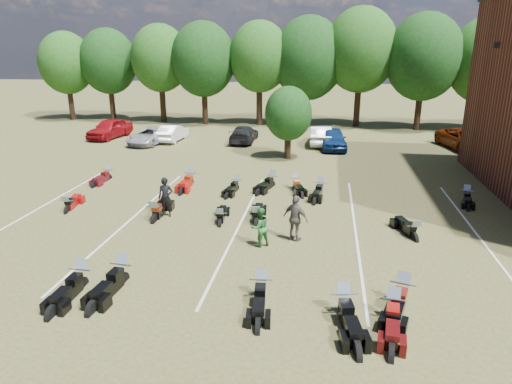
% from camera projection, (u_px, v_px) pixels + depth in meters
% --- Properties ---
extents(ground, '(160.00, 160.00, 0.00)m').
position_uv_depth(ground, '(305.00, 259.00, 16.85)').
color(ground, brown).
rests_on(ground, ground).
extents(car_0, '(2.66, 4.98, 1.61)m').
position_uv_depth(car_0, '(110.00, 128.00, 38.33)').
color(car_0, maroon).
rests_on(car_0, ground).
extents(car_1, '(1.61, 4.11, 1.33)m').
position_uv_depth(car_1, '(172.00, 133.00, 37.17)').
color(car_1, silver).
rests_on(car_1, ground).
extents(car_2, '(2.77, 4.83, 1.27)m').
position_uv_depth(car_2, '(150.00, 136.00, 36.09)').
color(car_2, '#95969D').
rests_on(car_2, ground).
extents(car_3, '(1.86, 4.49, 1.30)m').
position_uv_depth(car_3, '(244.00, 134.00, 36.74)').
color(car_3, black).
rests_on(car_3, ground).
extents(car_4, '(2.20, 4.65, 1.54)m').
position_uv_depth(car_4, '(333.00, 139.00, 34.38)').
color(car_4, navy).
rests_on(car_4, ground).
extents(car_5, '(1.63, 4.55, 1.49)m').
position_uv_depth(car_5, '(321.00, 135.00, 35.76)').
color(car_5, '#ACABA7').
rests_on(car_5, ground).
extents(car_6, '(3.71, 5.76, 1.48)m').
position_uv_depth(car_6, '(464.00, 139.00, 34.26)').
color(car_6, '#5B1905').
rests_on(car_6, ground).
extents(car_7, '(2.81, 5.21, 1.43)m').
position_uv_depth(car_7, '(493.00, 143.00, 33.23)').
color(car_7, '#3D3E43').
rests_on(car_7, ground).
extents(person_black, '(0.75, 0.57, 1.84)m').
position_uv_depth(person_black, '(166.00, 197.00, 20.77)').
color(person_black, black).
rests_on(person_black, ground).
extents(person_green, '(0.98, 0.94, 1.59)m').
position_uv_depth(person_green, '(260.00, 227.00, 17.71)').
color(person_green, '#2A7030').
rests_on(person_green, ground).
extents(person_grey, '(1.20, 0.93, 1.90)m').
position_uv_depth(person_grey, '(296.00, 218.00, 18.17)').
color(person_grey, '#504C44').
rests_on(person_grey, ground).
extents(motorcycle_1, '(0.97, 2.55, 1.39)m').
position_uv_depth(motorcycle_1, '(123.00, 283.00, 15.18)').
color(motorcycle_1, black).
rests_on(motorcycle_1, ground).
extents(motorcycle_2, '(0.76, 2.36, 1.32)m').
position_uv_depth(motorcycle_2, '(82.00, 287.00, 14.90)').
color(motorcycle_2, black).
rests_on(motorcycle_2, ground).
extents(motorcycle_3, '(0.95, 2.37, 1.29)m').
position_uv_depth(motorcycle_3, '(261.00, 298.00, 14.28)').
color(motorcycle_3, black).
rests_on(motorcycle_3, ground).
extents(motorcycle_4, '(1.22, 2.61, 1.40)m').
position_uv_depth(motorcycle_4, '(343.00, 315.00, 13.39)').
color(motorcycle_4, black).
rests_on(motorcycle_4, ground).
extents(motorcycle_5, '(1.48, 2.64, 1.40)m').
position_uv_depth(motorcycle_5, '(401.00, 303.00, 13.96)').
color(motorcycle_5, black).
rests_on(motorcycle_5, ground).
extents(motorcycle_6, '(1.07, 2.48, 1.34)m').
position_uv_depth(motorcycle_6, '(391.00, 319.00, 13.18)').
color(motorcycle_6, '#3E0809').
rests_on(motorcycle_6, ground).
extents(motorcycle_7, '(0.97, 2.18, 1.18)m').
position_uv_depth(motorcycle_7, '(68.00, 212.00, 21.53)').
color(motorcycle_7, maroon).
rests_on(motorcycle_7, ground).
extents(motorcycle_8, '(0.85, 2.52, 1.40)m').
position_uv_depth(motorcycle_8, '(155.00, 221.00, 20.44)').
color(motorcycle_8, black).
rests_on(motorcycle_8, ground).
extents(motorcycle_9, '(0.84, 2.30, 1.26)m').
position_uv_depth(motorcycle_9, '(256.00, 225.00, 20.04)').
color(motorcycle_9, black).
rests_on(motorcycle_9, ground).
extents(motorcycle_10, '(0.88, 2.10, 1.14)m').
position_uv_depth(motorcycle_10, '(220.00, 225.00, 20.00)').
color(motorcycle_10, black).
rests_on(motorcycle_10, ground).
extents(motorcycle_12, '(1.35, 2.32, 1.23)m').
position_uv_depth(motorcycle_12, '(414.00, 240.00, 18.52)').
color(motorcycle_12, black).
rests_on(motorcycle_12, ground).
extents(motorcycle_14, '(0.83, 2.17, 1.19)m').
position_uv_depth(motorcycle_14, '(109.00, 179.00, 26.74)').
color(motorcycle_14, '#4F0B13').
rests_on(motorcycle_14, ground).
extents(motorcycle_15, '(0.79, 2.43, 1.35)m').
position_uv_depth(motorcycle_15, '(191.00, 184.00, 25.78)').
color(motorcycle_15, '#9B0D0B').
rests_on(motorcycle_15, ground).
extents(motorcycle_16, '(0.96, 2.13, 1.15)m').
position_uv_depth(motorcycle_16, '(237.00, 190.00, 24.83)').
color(motorcycle_16, black).
rests_on(motorcycle_16, ground).
extents(motorcycle_17, '(1.27, 2.25, 1.19)m').
position_uv_depth(motorcycle_17, '(295.00, 188.00, 25.07)').
color(motorcycle_17, black).
rests_on(motorcycle_17, ground).
extents(motorcycle_18, '(1.41, 2.39, 1.27)m').
position_uv_depth(motorcycle_18, '(272.00, 187.00, 25.38)').
color(motorcycle_18, black).
rests_on(motorcycle_18, ground).
extents(motorcycle_19, '(1.05, 2.35, 1.26)m').
position_uv_depth(motorcycle_19, '(320.00, 194.00, 24.14)').
color(motorcycle_19, black).
rests_on(motorcycle_19, ground).
extents(motorcycle_20, '(1.00, 2.09, 1.12)m').
position_uv_depth(motorcycle_20, '(466.00, 201.00, 23.13)').
color(motorcycle_20, black).
rests_on(motorcycle_20, ground).
extents(tree_line, '(56.00, 6.00, 9.79)m').
position_uv_depth(tree_line, '(312.00, 58.00, 42.30)').
color(tree_line, black).
rests_on(tree_line, ground).
extents(young_tree_midfield, '(3.20, 3.20, 4.70)m').
position_uv_depth(young_tree_midfield, '(288.00, 114.00, 30.75)').
color(young_tree_midfield, black).
rests_on(young_tree_midfield, ground).
extents(parking_lines, '(20.10, 14.00, 0.01)m').
position_uv_depth(parking_lines, '(240.00, 224.00, 20.10)').
color(parking_lines, silver).
rests_on(parking_lines, ground).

